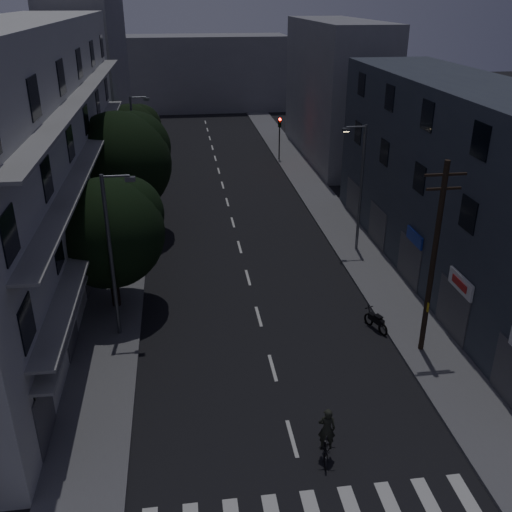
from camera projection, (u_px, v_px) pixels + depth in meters
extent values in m
plane|color=black|center=(232.00, 220.00, 42.13)|extent=(160.00, 160.00, 0.00)
cube|color=#565659|center=(129.00, 224.00, 41.17)|extent=(3.00, 90.00, 0.15)
cube|color=#565659|center=(331.00, 214.00, 43.02)|extent=(3.00, 90.00, 0.15)
cube|color=beige|center=(473.00, 510.00, 18.48)|extent=(0.50, 3.00, 0.01)
cube|color=beige|center=(292.00, 438.00, 21.44)|extent=(0.15, 2.00, 0.01)
cube|color=beige|center=(273.00, 368.00, 25.48)|extent=(0.15, 2.00, 0.01)
cube|color=beige|center=(259.00, 316.00, 29.53)|extent=(0.15, 2.00, 0.01)
cube|color=beige|center=(248.00, 277.00, 33.58)|extent=(0.15, 2.00, 0.01)
cube|color=beige|center=(240.00, 247.00, 37.63)|extent=(0.15, 2.00, 0.01)
cube|color=beige|center=(233.00, 222.00, 41.68)|extent=(0.15, 2.00, 0.01)
cube|color=beige|center=(227.00, 202.00, 45.72)|extent=(0.15, 2.00, 0.01)
cube|color=beige|center=(223.00, 185.00, 49.77)|extent=(0.15, 2.00, 0.01)
cube|color=beige|center=(219.00, 171.00, 53.82)|extent=(0.15, 2.00, 0.01)
cube|color=beige|center=(215.00, 158.00, 57.87)|extent=(0.15, 2.00, 0.01)
cube|color=beige|center=(212.00, 147.00, 61.92)|extent=(0.15, 2.00, 0.01)
cube|color=beige|center=(210.00, 138.00, 65.96)|extent=(0.15, 2.00, 0.01)
cube|color=beige|center=(207.00, 130.00, 70.01)|extent=(0.15, 2.00, 0.01)
cube|color=beige|center=(205.00, 122.00, 74.06)|extent=(0.15, 2.00, 0.01)
cube|color=#B2B3AD|center=(26.00, 158.00, 31.42)|extent=(6.00, 36.00, 14.00)
cube|color=black|center=(42.00, 400.00, 20.39)|extent=(0.06, 1.60, 1.60)
cube|color=black|center=(69.00, 315.00, 25.79)|extent=(0.06, 1.60, 1.60)
cube|color=black|center=(86.00, 259.00, 31.19)|extent=(0.06, 1.60, 1.60)
cube|color=black|center=(99.00, 220.00, 36.58)|extent=(0.06, 1.60, 1.60)
cube|color=black|center=(108.00, 191.00, 41.98)|extent=(0.06, 1.60, 1.60)
cube|color=black|center=(115.00, 168.00, 47.38)|extent=(0.06, 1.60, 1.60)
cube|color=black|center=(27.00, 323.00, 19.05)|extent=(0.06, 1.60, 1.60)
cube|color=black|center=(58.00, 250.00, 24.45)|extent=(0.06, 1.60, 1.60)
cube|color=black|center=(79.00, 204.00, 29.85)|extent=(0.06, 1.60, 1.60)
cube|color=black|center=(93.00, 172.00, 35.24)|extent=(0.06, 1.60, 1.60)
cube|color=black|center=(103.00, 148.00, 40.64)|extent=(0.06, 1.60, 1.60)
cube|color=black|center=(111.00, 130.00, 46.04)|extent=(0.06, 1.60, 1.60)
cube|color=black|center=(9.00, 235.00, 17.71)|extent=(0.06, 1.60, 1.60)
cube|color=black|center=(47.00, 179.00, 23.11)|extent=(0.06, 1.60, 1.60)
cube|color=black|center=(70.00, 143.00, 28.51)|extent=(0.06, 1.60, 1.60)
cube|color=black|center=(86.00, 120.00, 33.90)|extent=(0.06, 1.60, 1.60)
cube|color=black|center=(98.00, 102.00, 39.30)|extent=(0.06, 1.60, 1.60)
cube|color=black|center=(106.00, 89.00, 44.70)|extent=(0.06, 1.60, 1.60)
cube|color=black|center=(34.00, 98.00, 21.77)|extent=(0.06, 1.60, 1.60)
cube|color=black|center=(61.00, 77.00, 27.16)|extent=(0.06, 1.60, 1.60)
cube|color=black|center=(79.00, 63.00, 32.56)|extent=(0.06, 1.60, 1.60)
cube|color=black|center=(92.00, 53.00, 37.96)|extent=(0.06, 1.60, 1.60)
cube|color=black|center=(102.00, 46.00, 43.36)|extent=(0.06, 1.60, 1.60)
cube|color=gray|center=(97.00, 206.00, 33.11)|extent=(1.00, 32.40, 0.12)
cube|color=gray|center=(91.00, 152.00, 31.77)|extent=(1.00, 32.40, 0.12)
cube|color=gray|center=(83.00, 93.00, 30.42)|extent=(1.00, 32.40, 0.12)
cube|color=gray|center=(97.00, 220.00, 33.47)|extent=(0.80, 32.40, 0.12)
cube|color=#424247|center=(45.00, 413.00, 20.65)|extent=(0.06, 2.40, 2.40)
cube|color=#424247|center=(71.00, 326.00, 26.04)|extent=(0.06, 2.40, 2.40)
cube|color=#424247|center=(88.00, 269.00, 31.44)|extent=(0.06, 2.40, 2.40)
cube|color=#424247|center=(100.00, 229.00, 36.84)|extent=(0.06, 2.40, 2.40)
cube|color=#424247|center=(109.00, 199.00, 42.23)|extent=(0.06, 2.40, 2.40)
cube|color=#424247|center=(116.00, 175.00, 47.63)|extent=(0.06, 2.40, 2.40)
cube|color=#2E343E|center=(466.00, 187.00, 31.41)|extent=(6.00, 28.00, 11.00)
cube|color=black|center=(468.00, 214.00, 25.30)|extent=(0.06, 1.40, 1.50)
cube|color=black|center=(419.00, 178.00, 30.25)|extent=(0.06, 1.40, 1.50)
cube|color=black|center=(384.00, 152.00, 35.20)|extent=(0.06, 1.40, 1.50)
cube|color=black|center=(358.00, 133.00, 40.15)|extent=(0.06, 1.40, 1.50)
cube|color=black|center=(481.00, 141.00, 23.92)|extent=(0.06, 1.40, 1.50)
cube|color=black|center=(427.00, 116.00, 28.87)|extent=(0.06, 1.40, 1.50)
cube|color=black|center=(390.00, 98.00, 33.82)|extent=(0.06, 1.40, 1.50)
cube|color=black|center=(362.00, 84.00, 38.76)|extent=(0.06, 1.40, 1.50)
cube|color=#424247|center=(452.00, 310.00, 27.36)|extent=(0.06, 3.00, 2.60)
cube|color=#424247|center=(409.00, 262.00, 32.30)|extent=(0.06, 3.00, 2.60)
cube|color=#424247|center=(377.00, 226.00, 37.25)|extent=(0.06, 3.00, 2.60)
cube|color=#424247|center=(353.00, 199.00, 42.20)|extent=(0.06, 3.00, 2.60)
cube|color=silver|center=(461.00, 284.00, 26.18)|extent=(0.12, 2.20, 0.80)
cube|color=#B21414|center=(459.00, 284.00, 26.18)|extent=(0.02, 1.40, 0.36)
cube|color=navy|center=(415.00, 237.00, 31.13)|extent=(0.12, 2.00, 0.70)
cube|color=slate|center=(91.00, 72.00, 57.99)|extent=(6.00, 20.00, 16.00)
cube|color=slate|center=(335.00, 91.00, 56.18)|extent=(6.00, 20.00, 13.00)
cube|color=slate|center=(200.00, 73.00, 80.51)|extent=(24.00, 8.00, 10.00)
cylinder|color=black|center=(113.00, 273.00, 29.56)|extent=(0.44, 0.44, 3.77)
sphere|color=black|center=(109.00, 233.00, 28.61)|extent=(5.65, 5.65, 5.65)
sphere|color=black|center=(125.00, 214.00, 29.05)|extent=(3.96, 3.96, 3.96)
sphere|color=black|center=(92.00, 230.00, 27.84)|extent=(3.67, 3.67, 3.67)
cylinder|color=black|center=(124.00, 203.00, 38.38)|extent=(0.44, 0.44, 4.50)
sphere|color=black|center=(120.00, 164.00, 37.25)|extent=(6.78, 6.78, 6.78)
sphere|color=black|center=(135.00, 147.00, 37.78)|extent=(4.74, 4.74, 4.74)
sphere|color=black|center=(104.00, 159.00, 36.32)|extent=(4.41, 4.41, 4.41)
cylinder|color=black|center=(133.00, 159.00, 50.34)|extent=(0.44, 0.44, 3.55)
sphere|color=black|center=(131.00, 135.00, 49.44)|extent=(5.30, 5.30, 5.30)
sphere|color=black|center=(140.00, 126.00, 49.86)|extent=(3.71, 3.71, 3.71)
sphere|color=black|center=(123.00, 132.00, 48.72)|extent=(3.44, 3.44, 3.44)
cylinder|color=black|center=(279.00, 143.00, 56.37)|extent=(0.12, 0.12, 3.20)
cube|color=black|center=(280.00, 122.00, 55.51)|extent=(0.28, 0.22, 0.90)
sphere|color=#FF0C05|center=(280.00, 119.00, 55.23)|extent=(0.22, 0.22, 0.22)
sphere|color=#3F330C|center=(280.00, 122.00, 55.36)|extent=(0.22, 0.22, 0.22)
sphere|color=black|center=(280.00, 126.00, 55.49)|extent=(0.22, 0.22, 0.22)
cylinder|color=black|center=(147.00, 149.00, 54.27)|extent=(0.12, 0.12, 3.20)
cube|color=black|center=(145.00, 127.00, 53.41)|extent=(0.28, 0.22, 0.90)
sphere|color=black|center=(144.00, 124.00, 53.13)|extent=(0.22, 0.22, 0.22)
sphere|color=#3F330C|center=(145.00, 128.00, 53.26)|extent=(0.22, 0.22, 0.22)
sphere|color=#0CFF26|center=(145.00, 131.00, 53.38)|extent=(0.22, 0.22, 0.22)
cylinder|color=#53565A|center=(111.00, 259.00, 26.18)|extent=(0.18, 0.18, 8.00)
cylinder|color=#53565A|center=(116.00, 176.00, 24.62)|extent=(1.20, 0.10, 0.10)
cube|color=#53565A|center=(130.00, 179.00, 24.75)|extent=(0.45, 0.25, 0.18)
cube|color=#4C4C4C|center=(130.00, 181.00, 24.80)|extent=(0.35, 0.18, 0.04)
cylinder|color=slate|center=(361.00, 189.00, 35.43)|extent=(0.18, 0.18, 8.00)
cylinder|color=slate|center=(356.00, 127.00, 33.72)|extent=(1.20, 0.10, 0.10)
cube|color=slate|center=(346.00, 130.00, 33.71)|extent=(0.45, 0.25, 0.18)
cube|color=#FFD88C|center=(346.00, 131.00, 33.75)|extent=(0.35, 0.18, 0.04)
cylinder|color=slate|center=(135.00, 148.00, 44.86)|extent=(0.18, 0.18, 8.00)
cylinder|color=slate|center=(138.00, 97.00, 43.30)|extent=(1.20, 0.10, 0.10)
cube|color=slate|center=(146.00, 99.00, 43.44)|extent=(0.45, 0.25, 0.18)
cube|color=#4C4C4C|center=(146.00, 100.00, 43.48)|extent=(0.35, 0.18, 0.04)
cylinder|color=black|center=(433.00, 261.00, 24.73)|extent=(0.24, 0.24, 9.00)
cube|color=black|center=(446.00, 175.00, 23.10)|extent=(1.80, 0.10, 0.10)
cube|color=black|center=(444.00, 189.00, 23.35)|extent=(1.50, 0.10, 0.10)
cylinder|color=#595B60|center=(424.00, 326.00, 26.05)|extent=(0.06, 0.06, 2.50)
cube|color=yellow|center=(427.00, 306.00, 25.61)|extent=(0.05, 0.35, 0.45)
torus|color=black|center=(383.00, 330.00, 27.87)|extent=(0.33, 0.63, 0.64)
torus|color=black|center=(369.00, 319.00, 28.74)|extent=(0.33, 0.63, 0.64)
cube|color=black|center=(376.00, 319.00, 28.18)|extent=(0.58, 1.01, 0.32)
cube|color=black|center=(378.00, 317.00, 27.98)|extent=(0.40, 0.48, 0.09)
cylinder|color=black|center=(370.00, 313.00, 28.53)|extent=(0.20, 0.39, 0.76)
cube|color=black|center=(369.00, 307.00, 28.49)|extent=(0.48, 0.22, 0.04)
imported|color=black|center=(326.00, 447.00, 20.41)|extent=(0.92, 1.78, 0.89)
imported|color=black|center=(327.00, 429.00, 20.06)|extent=(0.69, 0.53, 1.70)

